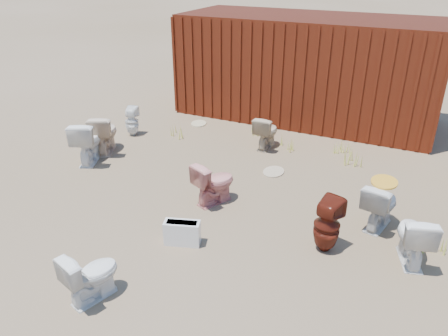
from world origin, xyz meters
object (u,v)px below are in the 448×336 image
at_px(toilet_front_e, 413,237).
at_px(toilet_back_beige_left, 105,133).
at_px(toilet_back_beige_right, 266,132).
at_px(toilet_back_a, 132,121).
at_px(shipping_container, 307,68).
at_px(toilet_front_c, 91,275).
at_px(toilet_front_a, 87,141).
at_px(toilet_front_pink, 214,182).
at_px(loose_tank, 182,233).
at_px(toilet_back_yellowlid, 380,205).
at_px(toilet_front_maroon, 327,225).

distance_m(toilet_front_e, toilet_back_beige_left, 6.05).
bearing_deg(toilet_back_beige_right, toilet_back_a, 13.89).
distance_m(shipping_container, toilet_front_c, 7.46).
bearing_deg(toilet_front_c, toilet_back_beige_left, -35.68).
relative_size(toilet_front_a, toilet_front_c, 1.27).
bearing_deg(toilet_back_beige_right, toilet_front_c, 89.04).
height_order(toilet_front_pink, loose_tank, toilet_front_pink).
bearing_deg(toilet_front_pink, toilet_front_a, 17.70).
relative_size(shipping_container, toilet_front_c, 8.97).
bearing_deg(toilet_back_beige_right, toilet_front_a, 38.26).
relative_size(toilet_back_beige_left, toilet_back_beige_right, 1.16).
bearing_deg(toilet_back_yellowlid, loose_tank, 46.95).
bearing_deg(toilet_back_beige_right, loose_tank, 94.12).
bearing_deg(toilet_back_a, toilet_front_maroon, 138.77).
bearing_deg(toilet_front_a, toilet_back_beige_right, -167.73).
bearing_deg(shipping_container, toilet_front_a, -123.91).
bearing_deg(toilet_back_beige_right, toilet_front_maroon, 125.56).
distance_m(toilet_back_beige_right, loose_tank, 3.70).
distance_m(toilet_back_beige_left, toilet_back_beige_right, 3.31).
distance_m(toilet_front_pink, loose_tank, 1.24).
bearing_deg(toilet_front_e, toilet_front_maroon, -3.96).
xyz_separation_m(shipping_container, toilet_front_maroon, (1.87, -5.28, -0.81)).
xyz_separation_m(shipping_container, toilet_front_e, (2.94, -5.03, -0.83)).
relative_size(toilet_front_e, toilet_back_beige_left, 0.92).
height_order(toilet_front_a, toilet_back_yellowlid, toilet_front_a).
height_order(toilet_front_c, toilet_front_e, toilet_front_e).
bearing_deg(toilet_front_maroon, toilet_back_a, -9.16).
distance_m(toilet_front_c, toilet_back_beige_right, 5.09).
height_order(toilet_front_pink, toilet_back_beige_left, toilet_back_beige_left).
xyz_separation_m(shipping_container, toilet_front_a, (-3.00, -4.46, -0.78)).
distance_m(toilet_front_c, toilet_back_beige_left, 4.36).
bearing_deg(toilet_back_yellowlid, toilet_front_pink, 22.18).
relative_size(toilet_front_a, toilet_back_beige_right, 1.22).
height_order(shipping_container, toilet_front_pink, shipping_container).
bearing_deg(toilet_front_c, toilet_front_maroon, -119.59).
xyz_separation_m(toilet_back_beige_left, loose_tank, (3.05, -2.06, -0.23)).
bearing_deg(toilet_back_a, toilet_front_e, 144.93).
bearing_deg(shipping_container, toilet_back_beige_left, -127.32).
bearing_deg(shipping_container, toilet_front_pink, -90.95).
height_order(toilet_front_pink, toilet_back_a, toilet_front_pink).
bearing_deg(loose_tank, toilet_back_a, 117.01).
bearing_deg(toilet_front_a, toilet_back_yellowlid, 156.57).
relative_size(shipping_container, loose_tank, 12.00).
height_order(toilet_front_c, loose_tank, toilet_front_c).
distance_m(toilet_front_c, toilet_front_e, 4.06).
bearing_deg(toilet_front_a, toilet_front_e, 150.10).
bearing_deg(toilet_front_pink, toilet_back_yellowlid, -145.95).
relative_size(toilet_front_pink, toilet_back_yellowlid, 0.98).
bearing_deg(toilet_front_a, toilet_back_beige_left, -113.30).
xyz_separation_m(toilet_front_a, toilet_front_pink, (2.92, -0.33, -0.06)).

